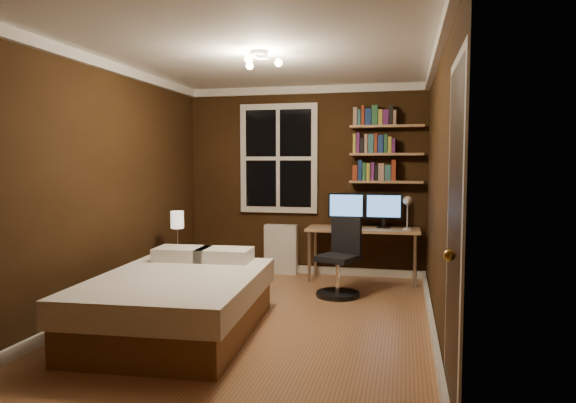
% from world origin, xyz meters
% --- Properties ---
extents(floor, '(4.20, 4.20, 0.00)m').
position_xyz_m(floor, '(0.00, 0.00, 0.00)').
color(floor, brown).
rests_on(floor, ground).
extents(wall_back, '(3.20, 0.04, 2.50)m').
position_xyz_m(wall_back, '(0.00, 2.10, 1.25)').
color(wall_back, black).
rests_on(wall_back, ground).
extents(wall_left, '(0.04, 4.20, 2.50)m').
position_xyz_m(wall_left, '(-1.60, 0.00, 1.25)').
color(wall_left, black).
rests_on(wall_left, ground).
extents(wall_right, '(0.04, 4.20, 2.50)m').
position_xyz_m(wall_right, '(1.60, 0.00, 1.25)').
color(wall_right, black).
rests_on(wall_right, ground).
extents(ceiling, '(3.20, 4.20, 0.02)m').
position_xyz_m(ceiling, '(0.00, 0.00, 2.50)').
color(ceiling, white).
rests_on(ceiling, wall_back).
extents(window, '(1.06, 0.06, 1.46)m').
position_xyz_m(window, '(-0.35, 2.06, 1.55)').
color(window, silver).
rests_on(window, wall_back).
extents(door, '(0.03, 0.82, 2.05)m').
position_xyz_m(door, '(1.59, -1.55, 1.02)').
color(door, black).
rests_on(door, ground).
extents(door_knob, '(0.06, 0.06, 0.06)m').
position_xyz_m(door_knob, '(1.55, -1.85, 1.00)').
color(door_knob, '#B48C35').
rests_on(door_knob, door).
extents(ceiling_fixture, '(0.44, 0.44, 0.18)m').
position_xyz_m(ceiling_fixture, '(0.00, -0.10, 2.40)').
color(ceiling_fixture, beige).
rests_on(ceiling_fixture, ceiling).
extents(bookshelf_lower, '(0.92, 0.22, 0.03)m').
position_xyz_m(bookshelf_lower, '(1.08, 1.98, 1.25)').
color(bookshelf_lower, tan).
rests_on(bookshelf_lower, wall_back).
extents(books_row_lower, '(0.54, 0.16, 0.23)m').
position_xyz_m(books_row_lower, '(1.08, 1.98, 1.38)').
color(books_row_lower, maroon).
rests_on(books_row_lower, bookshelf_lower).
extents(bookshelf_middle, '(0.92, 0.22, 0.03)m').
position_xyz_m(bookshelf_middle, '(1.08, 1.98, 1.60)').
color(bookshelf_middle, tan).
rests_on(bookshelf_middle, wall_back).
extents(books_row_middle, '(0.60, 0.16, 0.23)m').
position_xyz_m(books_row_middle, '(1.08, 1.98, 1.73)').
color(books_row_middle, navy).
rests_on(books_row_middle, bookshelf_middle).
extents(bookshelf_upper, '(0.92, 0.22, 0.03)m').
position_xyz_m(bookshelf_upper, '(1.08, 1.98, 1.95)').
color(bookshelf_upper, tan).
rests_on(bookshelf_upper, wall_back).
extents(books_row_upper, '(0.54, 0.16, 0.23)m').
position_xyz_m(books_row_upper, '(1.08, 1.98, 2.08)').
color(books_row_upper, '#275C38').
rests_on(books_row_upper, bookshelf_upper).
extents(bed, '(1.47, 1.96, 0.64)m').
position_xyz_m(bed, '(-0.61, -0.57, 0.27)').
color(bed, brown).
rests_on(bed, ground).
extents(nightstand, '(0.49, 0.49, 0.50)m').
position_xyz_m(nightstand, '(-1.25, 0.79, 0.25)').
color(nightstand, brown).
rests_on(nightstand, ground).
extents(bedside_lamp, '(0.15, 0.15, 0.44)m').
position_xyz_m(bedside_lamp, '(-1.25, 0.79, 0.72)').
color(bedside_lamp, '#F1DFC9').
rests_on(bedside_lamp, nightstand).
extents(radiator, '(0.44, 0.15, 0.66)m').
position_xyz_m(radiator, '(-0.30, 1.98, 0.33)').
color(radiator, silver).
rests_on(radiator, ground).
extents(desk, '(1.41, 0.53, 0.67)m').
position_xyz_m(desk, '(0.81, 1.82, 0.61)').
color(desk, tan).
rests_on(desk, ground).
extents(monitor_left, '(0.47, 0.12, 0.44)m').
position_xyz_m(monitor_left, '(0.59, 1.89, 0.89)').
color(monitor_left, black).
rests_on(monitor_left, desk).
extents(monitor_right, '(0.47, 0.12, 0.44)m').
position_xyz_m(monitor_right, '(1.06, 1.89, 0.89)').
color(monitor_right, black).
rests_on(monitor_right, desk).
extents(desk_lamp, '(0.14, 0.32, 0.44)m').
position_xyz_m(desk_lamp, '(1.35, 1.70, 0.89)').
color(desk_lamp, silver).
rests_on(desk_lamp, desk).
extents(office_chair, '(0.52, 0.52, 0.88)m').
position_xyz_m(office_chair, '(0.62, 1.00, 0.32)').
color(office_chair, black).
rests_on(office_chair, ground).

